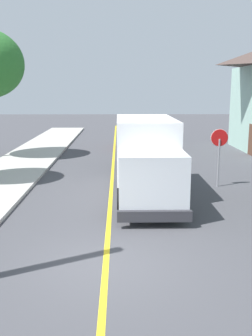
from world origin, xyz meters
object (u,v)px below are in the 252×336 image
(box_truck, at_px, (146,154))
(stop_sign, at_px, (219,147))
(parked_car_far, at_px, (136,130))
(parked_car_mid, at_px, (137,138))
(parked_car_near, at_px, (141,153))

(box_truck, bearing_deg, stop_sign, 24.19)
(stop_sign, bearing_deg, parked_car_far, 99.68)
(box_truck, relative_size, parked_car_mid, 1.62)
(parked_car_mid, relative_size, stop_sign, 1.68)
(box_truck, distance_m, parked_car_far, 19.13)
(box_truck, xyz_separation_m, stop_sign, (3.41, 1.53, 0.09))
(parked_car_far, distance_m, stop_sign, 17.85)
(box_truck, distance_m, stop_sign, 3.74)
(parked_car_near, height_order, stop_sign, stop_sign)
(box_truck, xyz_separation_m, parked_car_far, (0.42, 19.10, -0.97))
(parked_car_mid, xyz_separation_m, stop_sign, (3.19, -11.80, 1.06))
(parked_car_far, height_order, stop_sign, stop_sign)
(box_truck, bearing_deg, parked_car_far, 88.74)
(box_truck, xyz_separation_m, parked_car_near, (0.15, 6.07, -0.97))
(parked_car_near, distance_m, stop_sign, 5.69)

